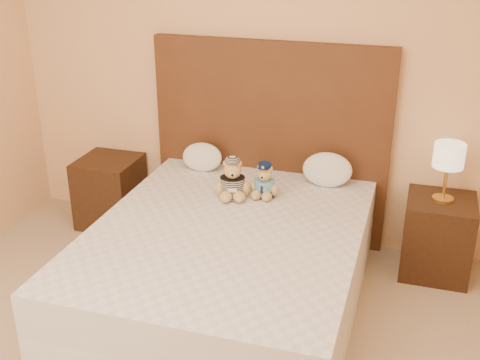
# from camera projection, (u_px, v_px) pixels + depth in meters

# --- Properties ---
(room_walls) EXTENTS (4.04, 4.52, 2.72)m
(room_walls) POSITION_uv_depth(u_px,v_px,m) (167.00, 39.00, 2.49)
(room_walls) COLOR #EEBA82
(room_walls) RESTS_ON ground
(bed) EXTENTS (1.60, 2.00, 0.55)m
(bed) POSITION_uv_depth(u_px,v_px,m) (227.00, 267.00, 3.75)
(bed) COLOR white
(bed) RESTS_ON ground
(headboard) EXTENTS (1.75, 0.08, 1.50)m
(headboard) POSITION_uv_depth(u_px,v_px,m) (270.00, 143.00, 4.45)
(headboard) COLOR #502C18
(headboard) RESTS_ON ground
(nightstand_left) EXTENTS (0.45, 0.45, 0.55)m
(nightstand_left) POSITION_uv_depth(u_px,v_px,m) (110.00, 191.00, 4.79)
(nightstand_left) COLOR #341F10
(nightstand_left) RESTS_ON ground
(nightstand_right) EXTENTS (0.45, 0.45, 0.55)m
(nightstand_right) POSITION_uv_depth(u_px,v_px,m) (437.00, 236.00, 4.11)
(nightstand_right) COLOR #341F10
(nightstand_right) RESTS_ON ground
(lamp) EXTENTS (0.20, 0.20, 0.40)m
(lamp) POSITION_uv_depth(u_px,v_px,m) (449.00, 158.00, 3.88)
(lamp) COLOR gold
(lamp) RESTS_ON nightstand_right
(teddy_police) EXTENTS (0.21, 0.20, 0.24)m
(teddy_police) POSITION_uv_depth(u_px,v_px,m) (265.00, 180.00, 4.01)
(teddy_police) COLOR tan
(teddy_police) RESTS_ON bed
(teddy_prisoner) EXTENTS (0.30, 0.29, 0.27)m
(teddy_prisoner) POSITION_uv_depth(u_px,v_px,m) (233.00, 179.00, 3.99)
(teddy_prisoner) COLOR tan
(teddy_prisoner) RESTS_ON bed
(pillow_left) EXTENTS (0.31, 0.20, 0.22)m
(pillow_left) POSITION_uv_depth(u_px,v_px,m) (202.00, 156.00, 4.45)
(pillow_left) COLOR white
(pillow_left) RESTS_ON bed
(pillow_right) EXTENTS (0.35, 0.23, 0.25)m
(pillow_right) POSITION_uv_depth(u_px,v_px,m) (327.00, 168.00, 4.19)
(pillow_right) COLOR white
(pillow_right) RESTS_ON bed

